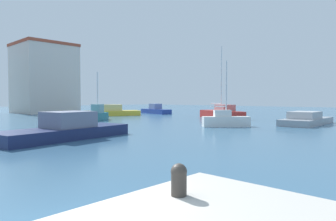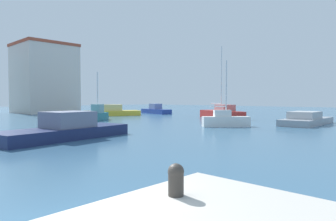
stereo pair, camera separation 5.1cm
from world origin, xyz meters
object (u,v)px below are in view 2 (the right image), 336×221
object	(u,v)px
motorboat_yellow_distant_north	(109,112)
mooring_bollard	(176,178)
motorboat_navy_behind_lamppost	(66,129)
sailboat_white_mid_harbor	(225,120)
motorboat_blue_near_pier	(156,110)
motorboat_grey_distant_east	(306,120)
sailboat_red_inner_mooring	(222,113)
sailboat_teal_outer_mooring	(98,114)

from	to	relation	value
motorboat_yellow_distant_north	mooring_bollard	bearing A→B (deg)	-124.05
motorboat_navy_behind_lamppost	sailboat_white_mid_harbor	size ratio (longest dim) A/B	1.50
motorboat_blue_near_pier	sailboat_white_mid_harbor	distance (m)	25.49
motorboat_yellow_distant_north	motorboat_grey_distant_east	bearing A→B (deg)	-81.66
motorboat_yellow_distant_north	motorboat_blue_near_pier	world-z (taller)	motorboat_blue_near_pier
mooring_bollard	sailboat_red_inner_mooring	size ratio (longest dim) A/B	0.05
motorboat_blue_near_pier	sailboat_teal_outer_mooring	bearing A→B (deg)	-156.67
mooring_bollard	sailboat_white_mid_harbor	size ratio (longest dim) A/B	0.08
sailboat_teal_outer_mooring	sailboat_red_inner_mooring	xyz separation A→B (m)	(12.51, -8.57, -0.05)
motorboat_navy_behind_lamppost	sailboat_white_mid_harbor	bearing A→B (deg)	-10.96
motorboat_grey_distant_east	motorboat_navy_behind_lamppost	bearing A→B (deg)	161.61
motorboat_blue_near_pier	motorboat_grey_distant_east	bearing A→B (deg)	-101.73
motorboat_yellow_distant_north	motorboat_navy_behind_lamppost	bearing A→B (deg)	-131.19
motorboat_blue_near_pier	mooring_bollard	bearing A→B (deg)	-133.78
motorboat_blue_near_pier	motorboat_grey_distant_east	xyz separation A→B (m)	(-5.47, -26.37, -0.08)
mooring_bollard	sailboat_teal_outer_mooring	distance (m)	31.17
mooring_bollard	motorboat_navy_behind_lamppost	distance (m)	15.28
sailboat_teal_outer_mooring	motorboat_yellow_distant_north	world-z (taller)	sailboat_teal_outer_mooring
sailboat_teal_outer_mooring	motorboat_navy_behind_lamppost	bearing A→B (deg)	-130.01
sailboat_red_inner_mooring	motorboat_grey_distant_east	xyz separation A→B (m)	(-1.98, -10.90, -0.18)
mooring_bollard	motorboat_yellow_distant_north	xyz separation A→B (m)	(22.79, 33.73, -0.69)
motorboat_yellow_distant_north	sailboat_red_inner_mooring	xyz separation A→B (m)	(5.87, -15.64, 0.10)
sailboat_white_mid_harbor	sailboat_teal_outer_mooring	bearing A→B (deg)	101.85
mooring_bollard	sailboat_teal_outer_mooring	bearing A→B (deg)	58.79
sailboat_teal_outer_mooring	sailboat_red_inner_mooring	size ratio (longest dim) A/B	0.61
sailboat_red_inner_mooring	motorboat_blue_near_pier	size ratio (longest dim) A/B	1.24
motorboat_blue_near_pier	motorboat_grey_distant_east	size ratio (longest dim) A/B	0.86
sailboat_red_inner_mooring	motorboat_blue_near_pier	world-z (taller)	sailboat_red_inner_mooring
mooring_bollard	sailboat_red_inner_mooring	xyz separation A→B (m)	(28.67, 18.09, -0.59)
motorboat_grey_distant_east	mooring_bollard	bearing A→B (deg)	-164.91
motorboat_grey_distant_east	sailboat_red_inner_mooring	bearing A→B (deg)	79.69
mooring_bollard	motorboat_blue_near_pier	xyz separation A→B (m)	(32.16, 33.56, -0.69)
sailboat_teal_outer_mooring	sailboat_red_inner_mooring	bearing A→B (deg)	-34.40
mooring_bollard	motorboat_grey_distant_east	world-z (taller)	mooring_bollard
mooring_bollard	motorboat_yellow_distant_north	bearing A→B (deg)	55.95
mooring_bollard	sailboat_white_mid_harbor	world-z (taller)	sailboat_white_mid_harbor
motorboat_grey_distant_east	sailboat_white_mid_harbor	size ratio (longest dim) A/B	1.46
sailboat_teal_outer_mooring	motorboat_navy_behind_lamppost	distance (m)	16.30
motorboat_grey_distant_east	sailboat_white_mid_harbor	distance (m)	8.54
motorboat_navy_behind_lamppost	sailboat_white_mid_harbor	xyz separation A→B (m)	(13.65, -2.64, 0.01)
sailboat_white_mid_harbor	sailboat_red_inner_mooring	bearing A→B (deg)	35.06
motorboat_yellow_distant_north	motorboat_navy_behind_lamppost	distance (m)	25.99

